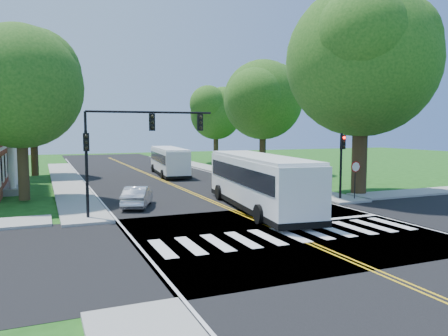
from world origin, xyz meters
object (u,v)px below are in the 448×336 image
bus_follow (169,161)px  suv (259,183)px  signal_ne (342,157)px  bus_lead (259,181)px  signal_nw (131,137)px  hatchback (138,196)px  dark_sedan (248,179)px

bus_follow → suv: bus_follow is taller
signal_ne → bus_follow: (-6.32, 20.15, -1.45)m
bus_lead → bus_follow: bearing=-83.8°
signal_nw → bus_follow: size_ratio=0.64×
bus_follow → hatchback: bearing=74.4°
bus_follow → suv: (3.38, -13.88, -0.89)m
signal_ne → bus_follow: 21.16m
signal_nw → suv: size_ratio=1.65×
hatchback → suv: bearing=-140.2°
suv → bus_follow: bearing=-81.3°
signal_nw → suv: bearing=29.4°
suv → signal_nw: bearing=24.5°
signal_nw → dark_sedan: (10.93, 7.97, -3.67)m
signal_ne → dark_sedan: bearing=111.4°
bus_follow → signal_nw: bearing=75.1°
hatchback → suv: (10.24, 3.45, -0.05)m
suv → hatchback: bearing=13.7°
signal_nw → bus_lead: (7.41, -0.78, -2.66)m
signal_ne → hatchback: 13.68m
dark_sedan → signal_ne: bearing=107.6°
signal_ne → suv: (-2.94, 6.26, -2.35)m
signal_ne → bus_lead: signal_ne is taller
bus_follow → dark_sedan: size_ratio=2.31×
signal_nw → dark_sedan: 14.02m
dark_sedan → hatchback: bearing=23.3°
bus_lead → bus_follow: bus_lead is taller
signal_nw → signal_ne: size_ratio=1.62×
signal_nw → signal_ne: 14.13m
bus_lead → signal_nw: bearing=1.0°
signal_ne → hatchback: size_ratio=1.11×
hatchback → suv: size_ratio=0.92×
signal_nw → dark_sedan: bearing=36.1°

